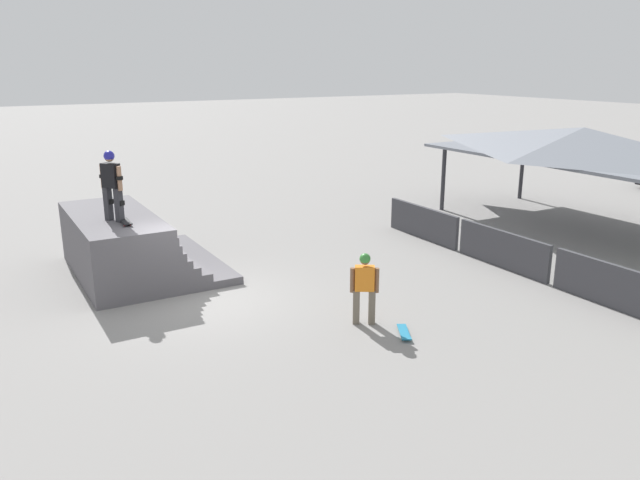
# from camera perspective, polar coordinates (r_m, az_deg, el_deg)

# --- Properties ---
(ground_plane) EXTENTS (160.00, 160.00, 0.00)m
(ground_plane) POSITION_cam_1_polar(r_m,az_deg,el_deg) (15.59, -11.12, -5.31)
(ground_plane) COLOR gray
(quarter_pipe_ramp) EXTENTS (4.77, 3.70, 1.69)m
(quarter_pipe_ramp) POSITION_cam_1_polar(r_m,az_deg,el_deg) (17.68, -17.29, -0.62)
(quarter_pipe_ramp) COLOR #565459
(quarter_pipe_ramp) RESTS_ON ground
(skater_on_deck) EXTENTS (0.73, 0.54, 1.79)m
(skater_on_deck) POSITION_cam_1_polar(r_m,az_deg,el_deg) (16.48, -18.54, 5.14)
(skater_on_deck) COLOR #2D2D33
(skater_on_deck) RESTS_ON quarter_pipe_ramp
(skateboard_on_deck) EXTENTS (0.85, 0.25, 0.09)m
(skateboard_on_deck) POSITION_cam_1_polar(r_m,az_deg,el_deg) (16.29, -17.34, 1.63)
(skateboard_on_deck) COLOR red
(skateboard_on_deck) RESTS_ON quarter_pipe_ramp
(bystander_walking) EXTENTS (0.42, 0.59, 1.62)m
(bystander_walking) POSITION_cam_1_polar(r_m,az_deg,el_deg) (13.61, 4.09, -3.93)
(bystander_walking) COLOR #6B6051
(bystander_walking) RESTS_ON ground
(skateboard_on_ground) EXTENTS (0.83, 0.58, 0.09)m
(skateboard_on_ground) POSITION_cam_1_polar(r_m,az_deg,el_deg) (13.45, 7.71, -8.39)
(skateboard_on_ground) COLOR green
(skateboard_on_ground) RESTS_ON ground
(barrier_fence) EXTENTS (10.31, 0.12, 1.05)m
(barrier_fence) POSITION_cam_1_polar(r_m,az_deg,el_deg) (18.20, 16.34, -0.82)
(barrier_fence) COLOR #3D3D42
(barrier_fence) RESTS_ON ground
(pavilion_shelter) EXTENTS (10.48, 5.06, 3.48)m
(pavilion_shelter) POSITION_cam_1_polar(r_m,az_deg,el_deg) (23.06, 22.89, 8.15)
(pavilion_shelter) COLOR #2D2D33
(pavilion_shelter) RESTS_ON ground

